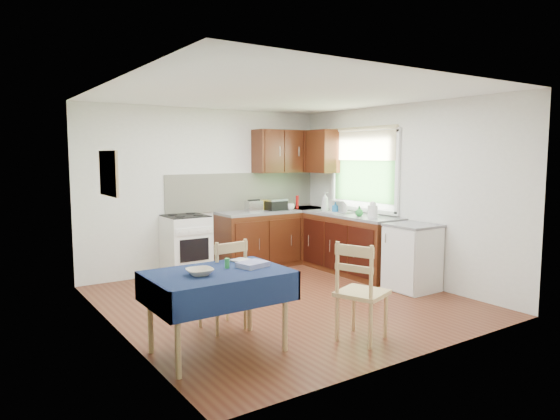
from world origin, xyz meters
TOP-DOWN VIEW (x-y plane):
  - floor at (0.00, 0.00)m, footprint 4.20×4.20m
  - ceiling at (0.00, 0.00)m, footprint 4.00×4.20m
  - wall_back at (0.00, 2.10)m, footprint 4.00×0.02m
  - wall_front at (0.00, -2.10)m, footprint 4.00×0.02m
  - wall_left at (-2.00, 0.00)m, footprint 0.02×4.20m
  - wall_right at (2.00, 0.00)m, footprint 0.02×4.20m
  - base_cabinets at (1.36, 1.26)m, footprint 1.90×2.30m
  - worktop_back at (1.05, 1.80)m, footprint 1.90×0.60m
  - worktop_right at (1.70, 0.65)m, footprint 0.60×1.70m
  - worktop_corner at (1.70, 1.80)m, footprint 0.60×0.60m
  - splashback at (0.65, 2.08)m, footprint 2.70×0.02m
  - upper_cabinets at (1.52, 1.80)m, footprint 1.20×0.85m
  - stove at (-0.50, 1.80)m, footprint 0.60×0.61m
  - window at (1.97, 0.70)m, footprint 0.04×1.48m
  - fridge at (1.70, -0.55)m, footprint 0.58×0.60m
  - corkboard at (-1.97, 0.30)m, footprint 0.04×0.62m
  - dining_table at (-1.40, -1.00)m, footprint 1.24×0.84m
  - chair_far at (-1.07, -0.51)m, footprint 0.45×0.45m
  - chair_near at (-0.15, -1.52)m, footprint 0.56×0.56m
  - toaster at (0.63, 1.75)m, footprint 0.25×0.16m
  - sandwich_press at (1.05, 1.77)m, footprint 0.31×0.27m
  - sauce_bottle at (1.46, 1.72)m, footprint 0.05×0.05m
  - yellow_packet at (0.85, 1.90)m, footprint 0.12×0.08m
  - dish_rack at (1.63, 0.89)m, footprint 0.42×0.32m
  - kettle at (1.64, 0.15)m, footprint 0.14×0.14m
  - cup at (1.27, 1.65)m, footprint 0.17×0.17m
  - soap_bottle_a at (1.63, 1.20)m, footprint 0.15×0.15m
  - soap_bottle_b at (1.60, 0.91)m, footprint 0.11×0.11m
  - soap_bottle_c at (1.61, 0.39)m, footprint 0.16×0.16m
  - plate_bowl at (-1.59, -1.04)m, footprint 0.25×0.25m
  - book at (-1.07, -0.80)m, footprint 0.23×0.27m
  - spice_jar at (-1.26, -0.94)m, footprint 0.05×0.05m
  - tea_towel at (-1.04, -1.02)m, footprint 0.30×0.26m

SIDE VIEW (x-z plane):
  - floor at x=0.00m, z-range 0.00..0.00m
  - base_cabinets at x=1.36m, z-range 0.00..0.86m
  - fridge at x=1.70m, z-range 0.00..0.88m
  - stove at x=-0.50m, z-range 0.00..0.92m
  - chair_far at x=-1.07m, z-range 0.03..0.97m
  - chair_near at x=-0.15m, z-range 0.03..1.00m
  - dining_table at x=-1.40m, z-range 0.27..1.02m
  - book at x=-1.07m, z-range 0.75..0.77m
  - tea_towel at x=-1.04m, z-range 0.75..0.79m
  - plate_bowl at x=-1.59m, z-range 0.75..0.81m
  - spice_jar at x=-1.26m, z-range 0.75..0.84m
  - worktop_back at x=1.05m, z-range 0.86..0.90m
  - worktop_right at x=1.70m, z-range 0.86..0.90m
  - worktop_corner at x=1.70m, z-range 0.86..0.90m
  - dish_rack at x=1.63m, z-range 0.82..1.02m
  - cup at x=1.27m, z-range 0.90..1.00m
  - soap_bottle_c at x=1.61m, z-range 0.90..1.05m
  - yellow_packet at x=0.85m, z-range 0.90..1.06m
  - soap_bottle_b at x=1.60m, z-range 0.90..1.07m
  - toaster at x=0.63m, z-range 0.89..1.09m
  - sandwich_press at x=1.05m, z-range 0.90..1.08m
  - kettle at x=1.64m, z-range 0.89..1.12m
  - sauce_bottle at x=1.46m, z-range 0.90..1.12m
  - soap_bottle_a at x=1.63m, z-range 0.90..1.20m
  - splashback at x=0.65m, z-range 0.90..1.50m
  - wall_back at x=0.00m, z-range 0.00..2.50m
  - wall_front at x=0.00m, z-range 0.00..2.50m
  - wall_left at x=-2.00m, z-range 0.00..2.50m
  - wall_right at x=2.00m, z-range 0.00..2.50m
  - corkboard at x=-1.97m, z-range 1.36..1.83m
  - window at x=1.97m, z-range 1.02..2.28m
  - upper_cabinets at x=1.52m, z-range 1.50..2.20m
  - ceiling at x=0.00m, z-range 2.49..2.51m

